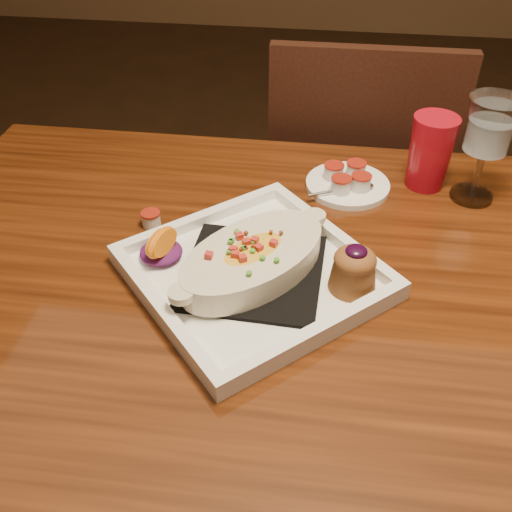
# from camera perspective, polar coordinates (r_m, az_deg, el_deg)

# --- Properties ---
(table) EXTENTS (1.50, 0.90, 0.75)m
(table) POSITION_cam_1_polar(r_m,az_deg,el_deg) (0.90, 10.21, -8.78)
(table) COLOR #672D0E
(table) RESTS_ON floor
(chair_far) EXTENTS (0.42, 0.42, 0.93)m
(chair_far) POSITION_cam_1_polar(r_m,az_deg,el_deg) (1.47, 9.50, 5.76)
(chair_far) COLOR black
(chair_far) RESTS_ON floor
(plate) EXTENTS (0.45, 0.45, 0.08)m
(plate) POSITION_cam_1_polar(r_m,az_deg,el_deg) (0.82, 0.33, -0.94)
(plate) COLOR white
(plate) RESTS_ON table
(goblet) EXTENTS (0.09, 0.09, 0.19)m
(goblet) POSITION_cam_1_polar(r_m,az_deg,el_deg) (1.03, 22.30, 11.43)
(goblet) COLOR silver
(goblet) RESTS_ON table
(saucer) EXTENTS (0.15, 0.15, 0.10)m
(saucer) POSITION_cam_1_polar(r_m,az_deg,el_deg) (1.05, 9.09, 7.28)
(saucer) COLOR white
(saucer) RESTS_ON table
(creamer_loose) EXTENTS (0.03, 0.03, 0.03)m
(creamer_loose) POSITION_cam_1_polar(r_m,az_deg,el_deg) (0.96, -10.45, 3.69)
(creamer_loose) COLOR silver
(creamer_loose) RESTS_ON table
(red_tumbler) EXTENTS (0.08, 0.08, 0.13)m
(red_tumbler) POSITION_cam_1_polar(r_m,az_deg,el_deg) (1.06, 17.02, 9.88)
(red_tumbler) COLOR red
(red_tumbler) RESTS_ON table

